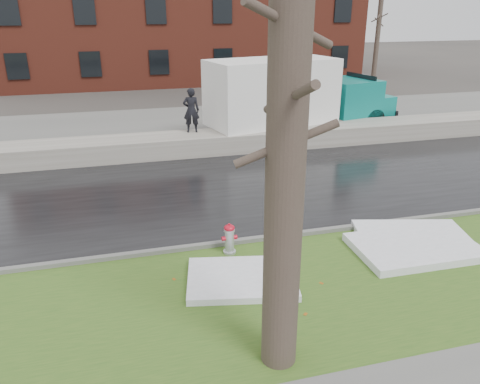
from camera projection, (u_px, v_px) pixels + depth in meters
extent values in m
plane|color=#47423D|center=(282.00, 261.00, 10.49)|extent=(120.00, 120.00, 0.00)
cube|color=#2E511B|center=(304.00, 291.00, 9.36)|extent=(60.00, 4.50, 0.04)
cube|color=black|center=(233.00, 189.00, 14.52)|extent=(60.00, 7.00, 0.03)
cube|color=slate|center=(189.00, 126.00, 22.15)|extent=(60.00, 9.00, 0.03)
cube|color=slate|center=(269.00, 238.00, 11.36)|extent=(60.00, 0.15, 0.14)
cube|color=#A19D93|center=(207.00, 143.00, 18.15)|extent=(60.00, 1.60, 0.75)
cube|color=maroon|center=(177.00, 10.00, 36.03)|extent=(26.00, 12.00, 10.00)
cylinder|color=brown|center=(67.00, 39.00, 31.17)|extent=(0.36, 0.36, 6.50)
cylinder|color=brown|center=(65.00, 24.00, 30.82)|extent=(0.84, 1.62, 0.73)
cylinder|color=brown|center=(63.00, 9.00, 30.48)|extent=(1.08, 1.26, 0.66)
cylinder|color=brown|center=(66.00, 33.00, 31.04)|extent=(1.40, 0.61, 0.63)
cylinder|color=brown|center=(378.00, 36.00, 34.65)|extent=(0.36, 0.36, 6.50)
cylinder|color=brown|center=(379.00, 22.00, 34.30)|extent=(0.84, 1.62, 0.73)
cylinder|color=brown|center=(380.00, 9.00, 33.96)|extent=(1.08, 1.26, 0.66)
cylinder|color=brown|center=(378.00, 31.00, 34.52)|extent=(1.40, 0.61, 0.63)
cylinder|color=#ABAFB4|center=(229.00, 240.00, 10.64)|extent=(0.22, 0.22, 0.64)
ellipsoid|color=red|center=(229.00, 228.00, 10.52)|extent=(0.25, 0.25, 0.15)
cylinder|color=red|center=(229.00, 225.00, 10.49)|extent=(0.05, 0.05, 0.05)
cylinder|color=red|center=(224.00, 239.00, 10.58)|extent=(0.09, 0.10, 0.10)
cylinder|color=red|center=(235.00, 237.00, 10.65)|extent=(0.09, 0.10, 0.10)
cylinder|color=#ABAFB4|center=(228.00, 235.00, 10.73)|extent=(0.13, 0.10, 0.13)
cylinder|color=brown|center=(286.00, 151.00, 6.25)|extent=(0.74, 0.74, 6.96)
cylinder|color=brown|center=(288.00, 99.00, 6.00)|extent=(0.12, 1.72, 0.72)
cylinder|color=brown|center=(291.00, 25.00, 5.66)|extent=(1.44, 0.76, 0.66)
cylinder|color=brown|center=(286.00, 144.00, 6.22)|extent=(1.45, 0.24, 0.62)
cube|color=black|center=(296.00, 122.00, 20.23)|extent=(7.76, 2.63, 0.21)
cube|color=white|center=(272.00, 92.00, 19.17)|extent=(5.62, 3.50, 2.61)
cube|color=#0D7D76|center=(348.00, 98.00, 21.11)|extent=(2.68, 2.75, 1.64)
cube|color=#0D7D76|center=(371.00, 104.00, 21.86)|extent=(1.60, 2.33, 0.87)
cube|color=black|center=(360.00, 84.00, 21.19)|extent=(0.50, 1.90, 0.87)
cube|color=black|center=(202.00, 142.00, 18.44)|extent=(1.87, 1.49, 0.65)
cylinder|color=black|center=(373.00, 121.00, 20.93)|extent=(1.10, 0.52, 1.06)
cylinder|color=black|center=(344.00, 112.00, 22.60)|extent=(1.10, 0.52, 1.06)
cylinder|color=black|center=(290.00, 132.00, 19.02)|extent=(1.10, 0.52, 1.06)
cylinder|color=black|center=(265.00, 122.00, 20.69)|extent=(1.10, 0.52, 1.06)
cylinder|color=black|center=(257.00, 137.00, 18.35)|extent=(1.10, 0.52, 1.06)
cylinder|color=black|center=(234.00, 126.00, 20.02)|extent=(1.10, 0.52, 1.06)
imported|color=black|center=(191.00, 110.00, 17.88)|extent=(0.68, 0.50, 1.70)
cube|color=white|center=(415.00, 240.00, 11.15)|extent=(3.01, 2.58, 0.16)
cube|color=white|center=(242.00, 279.00, 9.60)|extent=(2.47, 2.01, 0.14)
cube|color=white|center=(415.00, 247.00, 10.82)|extent=(2.83, 1.85, 0.18)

